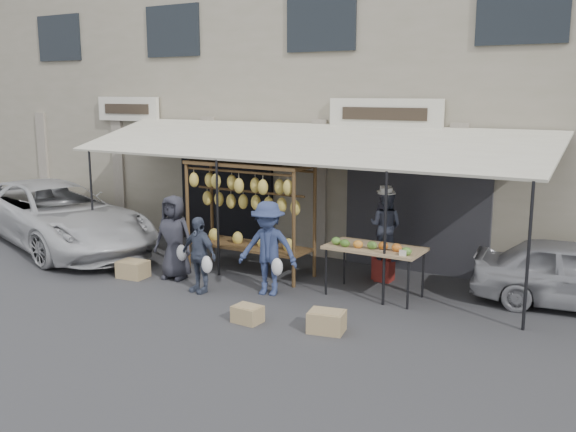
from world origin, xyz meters
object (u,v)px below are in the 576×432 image
object	(u,v)px
vendor_left	(385,222)
customer_left	(174,237)
banana_rack	(248,196)
customer_mid	(199,254)
produce_table	(374,249)
vendor_right	(386,226)
crate_near_b	(327,322)
van	(54,198)
customer_right	(268,248)
crate_near_a	(248,314)
crate_far	(133,269)

from	to	relation	value
vendor_left	customer_left	size ratio (longest dim) A/B	0.77
banana_rack	vendor_left	size ratio (longest dim) A/B	2.07
banana_rack	customer_mid	distance (m)	1.70
produce_table	customer_left	xyz separation A→B (m)	(-3.77, -0.92, -0.05)
banana_rack	vendor_right	distance (m)	2.74
banana_rack	produce_table	world-z (taller)	banana_rack
crate_near_b	van	distance (m)	8.63
produce_table	customer_mid	world-z (taller)	customer_mid
vendor_right	vendor_left	bearing A→B (deg)	-59.15
van	customer_left	bearing A→B (deg)	-81.82
customer_right	customer_left	bearing A→B (deg)	169.73
crate_near_a	produce_table	bearing A→B (deg)	61.90
vendor_right	customer_right	world-z (taller)	vendor_right
crate_near_b	van	xyz separation A→B (m)	(-8.37, 1.89, 0.90)
vendor_right	customer_left	world-z (taller)	vendor_right
customer_left	crate_near_a	xyz separation A→B (m)	(2.59, -1.28, -0.69)
customer_right	crate_far	size ratio (longest dim) A/B	3.08
vendor_left	crate_near_a	bearing A→B (deg)	92.78
produce_table	crate_near_a	world-z (taller)	produce_table
customer_right	banana_rack	bearing A→B (deg)	126.03
banana_rack	crate_near_b	bearing A→B (deg)	-35.73
banana_rack	produce_table	xyz separation A→B (m)	(2.74, -0.11, -0.70)
customer_left	crate_near_b	bearing A→B (deg)	-22.96
customer_right	van	size ratio (longest dim) A/B	0.33
crate_far	customer_right	bearing A→B (deg)	9.50
produce_table	customer_right	distance (m)	1.87
vendor_right	van	xyz separation A→B (m)	(-8.09, -1.05, -0.02)
crate_far	van	size ratio (longest dim) A/B	0.11
crate_near_a	van	size ratio (longest dim) A/B	0.09
customer_right	van	xyz separation A→B (m)	(-6.62, 0.80, 0.22)
vendor_right	crate_far	world-z (taller)	vendor_right
customer_left	customer_right	xyz separation A→B (m)	(2.10, 0.09, 0.03)
banana_rack	crate_far	distance (m)	2.67
customer_mid	crate_far	size ratio (longest dim) A/B	2.53
vendor_right	crate_near_a	bearing A→B (deg)	73.10
crate_far	vendor_right	bearing A→B (deg)	28.30
van	produce_table	bearing A→B (deg)	-70.47
crate_far	van	xyz separation A→B (m)	(-3.78, 1.27, 0.90)
produce_table	customer_right	bearing A→B (deg)	-153.46
banana_rack	crate_near_a	distance (m)	3.14
vendor_right	van	world-z (taller)	van
customer_right	crate_near_a	world-z (taller)	customer_right
customer_right	crate_near_a	bearing A→B (deg)	-82.95
customer_left	customer_mid	world-z (taller)	customer_left
vendor_left	van	world-z (taller)	van
crate_near_b	customer_left	bearing A→B (deg)	165.42
crate_near_a	vendor_left	bearing A→B (deg)	74.91
produce_table	crate_near_a	size ratio (longest dim) A/B	3.86
customer_mid	crate_far	bearing A→B (deg)	-173.28
produce_table	vendor_left	world-z (taller)	vendor_left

